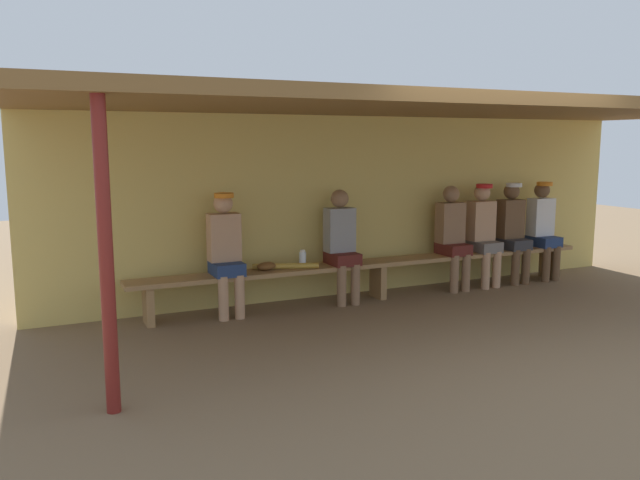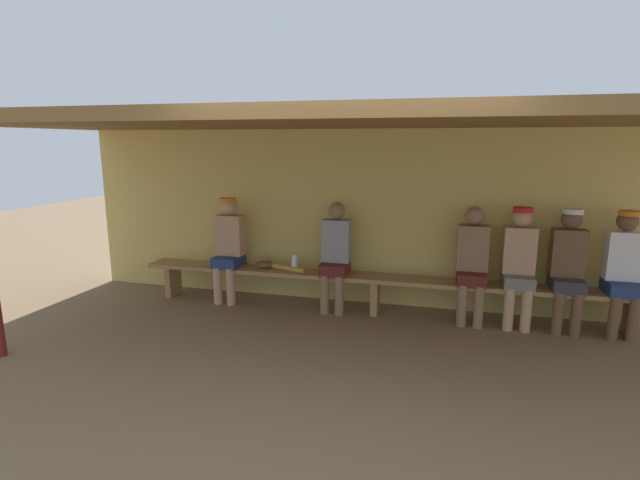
{
  "view_description": "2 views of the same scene",
  "coord_description": "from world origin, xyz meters",
  "px_view_note": "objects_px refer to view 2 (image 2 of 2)",
  "views": [
    {
      "loc": [
        -3.81,
        -4.99,
        1.88
      ],
      "look_at": [
        -0.99,
        1.09,
        0.84
      ],
      "focal_mm": 35.45,
      "sensor_mm": 36.0,
      "label": 1
    },
    {
      "loc": [
        0.73,
        -3.94,
        2.04
      ],
      "look_at": [
        -0.59,
        1.15,
        0.95
      ],
      "focal_mm": 26.67,
      "sensor_mm": 36.0,
      "label": 2
    }
  ],
  "objects_px": {
    "baseball_bat": "(280,267)",
    "water_bottle_blue": "(295,263)",
    "baseball_glove_tan": "(265,264)",
    "player_in_red": "(472,260)",
    "player_with_sunglasses": "(335,252)",
    "player_rightmost": "(568,264)",
    "player_leftmost": "(624,267)",
    "player_middle": "(229,244)",
    "bench": "(376,282)",
    "player_near_post": "(519,261)"
  },
  "relations": [
    {
      "from": "player_leftmost",
      "to": "player_near_post",
      "type": "relative_size",
      "value": 1.0
    },
    {
      "from": "bench",
      "to": "water_bottle_blue",
      "type": "relative_size",
      "value": 28.61
    },
    {
      "from": "player_with_sunglasses",
      "to": "water_bottle_blue",
      "type": "height_order",
      "value": "player_with_sunglasses"
    },
    {
      "from": "bench",
      "to": "baseball_bat",
      "type": "relative_size",
      "value": 7.96
    },
    {
      "from": "bench",
      "to": "player_in_red",
      "type": "relative_size",
      "value": 4.49
    },
    {
      "from": "player_leftmost",
      "to": "player_rightmost",
      "type": "relative_size",
      "value": 1.0
    },
    {
      "from": "baseball_glove_tan",
      "to": "baseball_bat",
      "type": "xyz_separation_m",
      "value": [
        0.22,
        -0.03,
        -0.01
      ]
    },
    {
      "from": "bench",
      "to": "baseball_bat",
      "type": "bearing_deg",
      "value": -180.0
    },
    {
      "from": "player_rightmost",
      "to": "water_bottle_blue",
      "type": "distance_m",
      "value": 3.1
    },
    {
      "from": "baseball_bat",
      "to": "water_bottle_blue",
      "type": "bearing_deg",
      "value": 12.62
    },
    {
      "from": "player_in_red",
      "to": "player_rightmost",
      "type": "xyz_separation_m",
      "value": [
        0.99,
        0.0,
        0.02
      ]
    },
    {
      "from": "player_in_red",
      "to": "player_with_sunglasses",
      "type": "relative_size",
      "value": 1.0
    },
    {
      "from": "player_middle",
      "to": "water_bottle_blue",
      "type": "height_order",
      "value": "player_middle"
    },
    {
      "from": "player_middle",
      "to": "bench",
      "type": "bearing_deg",
      "value": -0.11
    },
    {
      "from": "water_bottle_blue",
      "to": "player_with_sunglasses",
      "type": "bearing_deg",
      "value": 3.12
    },
    {
      "from": "baseball_bat",
      "to": "baseball_glove_tan",
      "type": "bearing_deg",
      "value": -167.85
    },
    {
      "from": "water_bottle_blue",
      "to": "player_middle",
      "type": "bearing_deg",
      "value": 178.18
    },
    {
      "from": "bench",
      "to": "player_rightmost",
      "type": "height_order",
      "value": "player_rightmost"
    },
    {
      "from": "player_rightmost",
      "to": "baseball_glove_tan",
      "type": "distance_m",
      "value": 3.52
    },
    {
      "from": "player_near_post",
      "to": "baseball_bat",
      "type": "height_order",
      "value": "player_near_post"
    },
    {
      "from": "baseball_bat",
      "to": "player_with_sunglasses",
      "type": "bearing_deg",
      "value": 19.95
    },
    {
      "from": "player_rightmost",
      "to": "baseball_bat",
      "type": "relative_size",
      "value": 1.78
    },
    {
      "from": "baseball_glove_tan",
      "to": "baseball_bat",
      "type": "height_order",
      "value": "baseball_glove_tan"
    },
    {
      "from": "player_leftmost",
      "to": "player_with_sunglasses",
      "type": "height_order",
      "value": "player_leftmost"
    },
    {
      "from": "player_leftmost",
      "to": "player_rightmost",
      "type": "bearing_deg",
      "value": 180.0
    },
    {
      "from": "bench",
      "to": "player_near_post",
      "type": "bearing_deg",
      "value": 0.13
    },
    {
      "from": "water_bottle_blue",
      "to": "baseball_glove_tan",
      "type": "bearing_deg",
      "value": 172.67
    },
    {
      "from": "player_in_red",
      "to": "player_middle",
      "type": "height_order",
      "value": "player_middle"
    },
    {
      "from": "player_near_post",
      "to": "baseball_bat",
      "type": "bearing_deg",
      "value": -179.93
    },
    {
      "from": "player_leftmost",
      "to": "player_with_sunglasses",
      "type": "bearing_deg",
      "value": -179.99
    },
    {
      "from": "player_with_sunglasses",
      "to": "player_rightmost",
      "type": "bearing_deg",
      "value": 0.01
    },
    {
      "from": "baseball_bat",
      "to": "player_in_red",
      "type": "bearing_deg",
      "value": 19.78
    },
    {
      "from": "player_in_red",
      "to": "player_middle",
      "type": "xyz_separation_m",
      "value": [
        -3.0,
        0.0,
        0.02
      ]
    },
    {
      "from": "player_with_sunglasses",
      "to": "baseball_bat",
      "type": "distance_m",
      "value": 0.75
    },
    {
      "from": "player_middle",
      "to": "player_with_sunglasses",
      "type": "distance_m",
      "value": 1.41
    },
    {
      "from": "bench",
      "to": "player_in_red",
      "type": "bearing_deg",
      "value": 0.16
    },
    {
      "from": "bench",
      "to": "player_rightmost",
      "type": "distance_m",
      "value": 2.11
    },
    {
      "from": "player_in_red",
      "to": "baseball_glove_tan",
      "type": "bearing_deg",
      "value": 179.41
    },
    {
      "from": "bench",
      "to": "player_middle",
      "type": "distance_m",
      "value": 1.94
    },
    {
      "from": "player_middle",
      "to": "baseball_bat",
      "type": "xyz_separation_m",
      "value": [
        0.69,
        -0.0,
        -0.25
      ]
    },
    {
      "from": "player_in_red",
      "to": "baseball_bat",
      "type": "height_order",
      "value": "player_in_red"
    },
    {
      "from": "baseball_glove_tan",
      "to": "player_with_sunglasses",
      "type": "bearing_deg",
      "value": 158.17
    },
    {
      "from": "player_with_sunglasses",
      "to": "player_rightmost",
      "type": "distance_m",
      "value": 2.58
    },
    {
      "from": "player_in_red",
      "to": "water_bottle_blue",
      "type": "distance_m",
      "value": 2.11
    },
    {
      "from": "player_middle",
      "to": "player_leftmost",
      "type": "relative_size",
      "value": 1.0
    },
    {
      "from": "bench",
      "to": "water_bottle_blue",
      "type": "distance_m",
      "value": 1.03
    },
    {
      "from": "player_near_post",
      "to": "baseball_glove_tan",
      "type": "bearing_deg",
      "value": 179.52
    },
    {
      "from": "player_leftmost",
      "to": "baseball_bat",
      "type": "relative_size",
      "value": 1.78
    },
    {
      "from": "player_in_red",
      "to": "water_bottle_blue",
      "type": "height_order",
      "value": "player_in_red"
    },
    {
      "from": "player_leftmost",
      "to": "baseball_bat",
      "type": "height_order",
      "value": "player_leftmost"
    }
  ]
}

